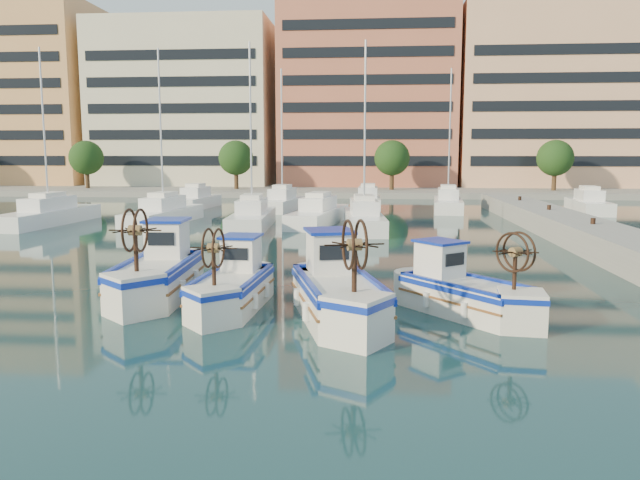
# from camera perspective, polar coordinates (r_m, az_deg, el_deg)

# --- Properties ---
(ground) EXTENTS (300.00, 300.00, 0.00)m
(ground) POSITION_cam_1_polar(r_m,az_deg,el_deg) (18.89, -1.34, -6.55)
(ground) COLOR #1A4146
(ground) RESTS_ON ground
(waterfront) EXTENTS (180.00, 40.00, 25.60)m
(waterfront) POSITION_cam_1_polar(r_m,az_deg,el_deg) (83.77, 10.12, 12.18)
(waterfront) COLOR gray
(waterfront) RESTS_ON ground
(yacht_marina) EXTENTS (41.50, 23.23, 11.50)m
(yacht_marina) POSITION_cam_1_polar(r_m,az_deg,el_deg) (45.94, -1.59, 2.70)
(yacht_marina) COLOR white
(yacht_marina) RESTS_ON ground
(fishing_boat_a) EXTENTS (2.31, 5.10, 3.14)m
(fishing_boat_a) POSITION_cam_1_polar(r_m,az_deg,el_deg) (21.26, -14.56, -2.78)
(fishing_boat_a) COLOR silver
(fishing_boat_a) RESTS_ON ground
(fishing_boat_b) EXTENTS (1.98, 4.38, 2.70)m
(fishing_boat_b) POSITION_cam_1_polar(r_m,az_deg,el_deg) (19.36, -7.96, -4.01)
(fishing_boat_b) COLOR silver
(fishing_boat_b) RESTS_ON ground
(fishing_boat_c) EXTENTS (3.19, 5.13, 3.10)m
(fishing_boat_c) POSITION_cam_1_polar(r_m,az_deg,el_deg) (17.91, 1.57, -4.55)
(fishing_boat_c) COLOR silver
(fishing_boat_c) RESTS_ON ground
(fishing_boat_d) EXTENTS (3.90, 4.24, 2.66)m
(fishing_boat_d) POSITION_cam_1_polar(r_m,az_deg,el_deg) (18.89, 12.96, -4.47)
(fishing_boat_d) COLOR silver
(fishing_boat_d) RESTS_ON ground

